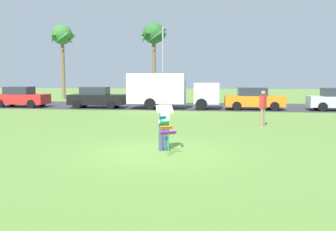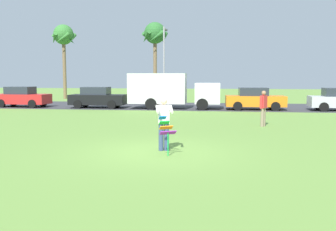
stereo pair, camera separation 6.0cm
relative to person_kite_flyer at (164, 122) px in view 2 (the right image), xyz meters
The scene contains 12 objects.
ground_plane 0.99m from the person_kite_flyer, 136.41° to the right, with size 120.00×120.00×0.00m, color olive.
road_strip 17.95m from the person_kite_flyer, 90.64° to the left, with size 120.00×8.00×0.01m, color #38383D.
person_kite_flyer is the anchor object (origin of this frame).
kite_held 0.67m from the person_kite_flyer, 75.30° to the right, with size 0.62×0.73×1.19m.
parked_car_red 20.65m from the person_kite_flyer, 131.28° to the left, with size 4.26×1.95×1.60m.
parked_car_black 17.22m from the person_kite_flyer, 115.67° to the left, with size 4.22×1.88×1.60m.
parked_truck_white_box 15.65m from the person_kite_flyer, 97.19° to the left, with size 6.73×2.18×2.62m.
parked_car_orange 16.11m from the person_kite_flyer, 74.51° to the left, with size 4.26×1.95×1.60m.
palm_tree_left_near 30.36m from the person_kite_flyer, 119.24° to the left, with size 2.58×2.71×7.82m.
palm_tree_right_near 25.72m from the person_kite_flyer, 100.49° to the left, with size 2.58×2.71×7.68m.
streetlight_pole 23.56m from the person_kite_flyer, 98.42° to the left, with size 0.24×1.65×7.00m.
person_walker_near 7.57m from the person_kite_flyer, 59.04° to the left, with size 0.38×0.49×1.73m.
Camera 2 is at (1.98, -11.67, 2.43)m, focal length 39.79 mm.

